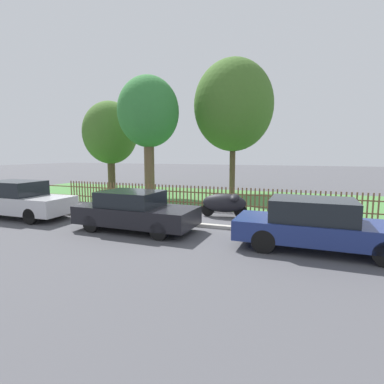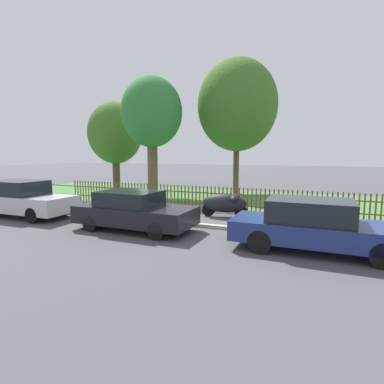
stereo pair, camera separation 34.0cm
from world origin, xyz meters
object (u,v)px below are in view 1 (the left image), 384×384
object	(u,v)px
tree_nearest_kerb	(110,133)
tree_behind_motorcycle	(148,113)
parked_car_black_saloon	(135,211)
covered_motorcycle	(225,203)
parked_car_silver_hatchback	(18,200)
parked_car_navy_estate	(318,225)
tree_mid_park	(233,106)

from	to	relation	value
tree_nearest_kerb	tree_behind_motorcycle	bearing A→B (deg)	-31.36
parked_car_black_saloon	covered_motorcycle	distance (m)	3.92
parked_car_silver_hatchback	parked_car_navy_estate	size ratio (longest dim) A/B	1.01
parked_car_navy_estate	tree_mid_park	size ratio (longest dim) A/B	0.53
tree_nearest_kerb	tree_mid_park	world-z (taller)	tree_mid_park
parked_car_black_saloon	tree_mid_park	xyz separation A→B (m)	(0.88, 10.60, 4.96)
parked_car_black_saloon	tree_nearest_kerb	size ratio (longest dim) A/B	0.64
parked_car_silver_hatchback	tree_mid_park	world-z (taller)	tree_mid_park
parked_car_silver_hatchback	parked_car_black_saloon	bearing A→B (deg)	-1.65
parked_car_navy_estate	covered_motorcycle	distance (m)	4.70
tree_nearest_kerb	parked_car_navy_estate	bearing A→B (deg)	-36.67
tree_behind_motorcycle	tree_mid_park	distance (m)	5.45
tree_nearest_kerb	tree_mid_park	size ratio (longest dim) A/B	0.76
tree_mid_park	covered_motorcycle	bearing A→B (deg)	-78.94
parked_car_navy_estate	tree_nearest_kerb	world-z (taller)	tree_nearest_kerb
parked_car_navy_estate	tree_nearest_kerb	distance (m)	17.89
parked_car_navy_estate	parked_car_black_saloon	bearing A→B (deg)	179.13
parked_car_black_saloon	tree_nearest_kerb	bearing A→B (deg)	129.82
parked_car_silver_hatchback	tree_nearest_kerb	xyz separation A→B (m)	(-2.84, 10.27, 3.38)
covered_motorcycle	tree_behind_motorcycle	size ratio (longest dim) A/B	0.27
parked_car_silver_hatchback	tree_nearest_kerb	world-z (taller)	tree_nearest_kerb
tree_behind_motorcycle	parked_car_silver_hatchback	bearing A→B (deg)	-105.65
parked_car_black_saloon	tree_mid_park	world-z (taller)	tree_mid_park
tree_mid_park	parked_car_silver_hatchback	bearing A→B (deg)	-121.43
parked_car_silver_hatchback	parked_car_navy_estate	bearing A→B (deg)	-1.72
tree_nearest_kerb	tree_mid_park	bearing A→B (deg)	1.40
parked_car_black_saloon	tree_behind_motorcycle	xyz separation A→B (m)	(-3.49, 7.39, 4.31)
parked_car_navy_estate	tree_mid_park	bearing A→B (deg)	114.61
parked_car_navy_estate	tree_behind_motorcycle	distance (m)	12.63
covered_motorcycle	parked_car_black_saloon	bearing A→B (deg)	-131.50
covered_motorcycle	tree_mid_park	xyz separation A→B (m)	(-1.46, 7.45, 5.03)
parked_car_black_saloon	covered_motorcycle	size ratio (longest dim) A/B	2.17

